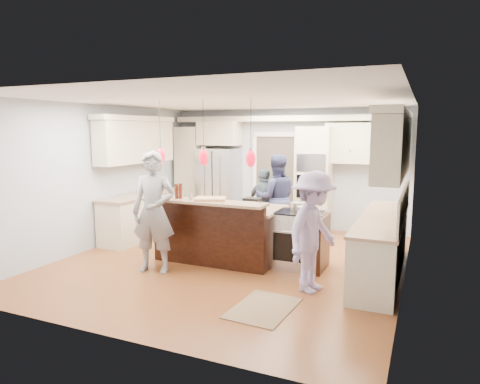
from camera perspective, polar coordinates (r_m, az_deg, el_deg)
The scene contains 23 objects.
ground_plane at distance 7.42m, azimuth -1.09°, elevation -9.18°, with size 6.00×6.00×0.00m, color #A1582C.
room_shell at distance 7.09m, azimuth -1.14°, elevation 4.98°, with size 5.54×6.04×2.72m.
refrigerator at distance 10.22m, azimuth -2.83°, elevation 0.79°, with size 0.90×0.70×1.80m, color #B7B7BC.
oven_column at distance 9.43m, azimuth 9.86°, elevation 1.59°, with size 0.72×0.69×2.30m.
back_upper_cabinets at distance 9.93m, azimuth 1.62°, elevation 5.04°, with size 5.30×0.61×2.54m.
right_counter_run at distance 6.85m, azimuth 18.92°, elevation -2.01°, with size 0.64×3.10×2.51m.
left_cabinets at distance 9.11m, azimuth -13.08°, elevation 0.66°, with size 0.64×2.30×2.51m.
kitchen_island at distance 7.46m, azimuth -2.61°, elevation -5.24°, with size 2.10×1.46×1.12m.
island_range at distance 7.05m, azimuth 8.07°, elevation -6.34°, with size 0.82×0.71×0.92m.
pendant_lights at distance 6.75m, azimuth -4.89°, elevation 4.67°, with size 1.75×0.15×1.03m.
person_bar_end at distance 6.82m, azimuth -11.42°, elevation -2.64°, with size 0.70×0.46×1.91m, color gray.
person_far_left at distance 8.59m, azimuth 4.83°, elevation -0.82°, with size 0.85×0.66×1.75m, color navy.
person_far_right at distance 8.69m, azimuth 3.26°, elevation -1.67°, with size 0.85×0.36×1.46m, color #4B5C6A.
person_range_side at distance 5.96m, azimuth 9.76°, elevation -5.29°, with size 1.09×0.62×1.68m, color #9D8ABA.
floor_rug at distance 5.57m, azimuth 3.13°, elevation -15.19°, with size 0.69×1.01×0.01m, color #8E754D.
water_bottle at distance 7.21m, azimuth -11.89°, elevation 0.38°, with size 0.06×0.06×0.28m, color silver.
beer_bottle_a at distance 7.03m, azimuth -8.48°, elevation 0.12°, with size 0.06×0.06×0.24m, color #491A0D.
beer_bottle_b at distance 6.98m, azimuth -7.99°, elevation -0.06°, with size 0.05×0.05×0.21m, color #491A0D.
beer_bottle_c at distance 7.06m, azimuth -7.94°, elevation 0.17°, with size 0.06×0.06×0.24m, color #491A0D.
drink_can at distance 6.83m, azimuth -6.67°, elevation -0.59°, with size 0.06×0.06×0.12m, color #B7B7BC.
cutting_board at distance 6.82m, azimuth -3.98°, elevation -0.91°, with size 0.48×0.34×0.04m, color tan.
pot_large at distance 7.09m, azimuth 7.64°, elevation -1.88°, with size 0.22×0.22×0.13m, color #B7B7BC.
pot_small at distance 6.84m, azimuth 8.52°, elevation -2.36°, with size 0.21×0.21×0.11m, color #B7B7BC.
Camera 1 is at (2.96, -6.43, 2.22)m, focal length 32.00 mm.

